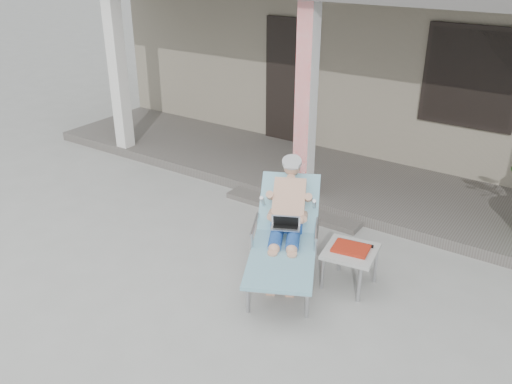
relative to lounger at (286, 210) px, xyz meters
The scene contains 6 objects.
ground 1.15m from the lounger, 136.26° to the right, with size 60.00×60.00×0.00m, color #9E9E99.
house 5.99m from the lounger, 96.23° to the left, with size 10.40×5.40×3.30m.
porch_deck 2.56m from the lounger, 105.08° to the left, with size 10.00×2.00×0.15m, color #605B56.
porch_step 1.55m from the lounger, 117.50° to the left, with size 2.00×0.30×0.07m, color #605B56.
lounger is the anchor object (origin of this frame).
side_table 0.82m from the lounger, ahead, with size 0.60×0.60×0.48m.
Camera 1 is at (3.29, -3.92, 3.41)m, focal length 38.00 mm.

